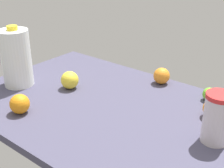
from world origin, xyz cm
name	(u,v)px	position (x,y,z in cm)	size (l,w,h in cm)	color
countertop	(112,111)	(0.00, 0.00, 1.50)	(120.00, 76.00, 3.00)	#444158
tumbler_cup	(217,118)	(-39.51, -3.49, 11.50)	(9.01, 9.01, 16.92)	silver
milk_jug	(16,58)	(45.74, 9.61, 15.60)	(12.85, 12.85, 26.77)	white
orange_beside_bowl	(162,76)	(-3.19, -31.45, 6.67)	(7.34, 7.34, 7.34)	orange
lemon_near_front	(70,80)	(25.19, -1.93, 6.87)	(7.74, 7.74, 7.74)	yellow
lime_loose	(209,94)	(-26.69, -29.30, 5.72)	(5.44, 5.44, 5.44)	#68B92E
orange_by_jug	(20,104)	(24.12, 24.76, 6.72)	(7.44, 7.44, 7.44)	orange
orange_far_back	(212,109)	(-32.95, -17.23, 6.51)	(7.02, 7.02, 7.02)	orange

